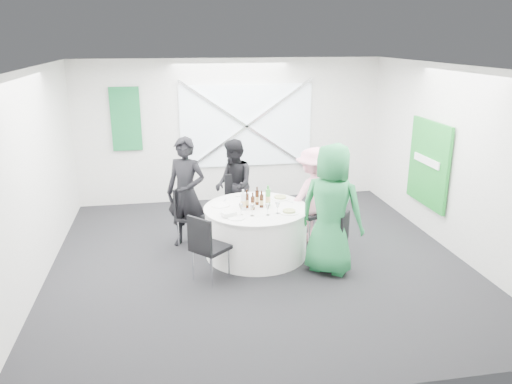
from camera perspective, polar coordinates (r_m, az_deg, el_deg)
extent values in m
plane|color=black|center=(7.52, 0.27, -7.74)|extent=(6.00, 6.00, 0.00)
plane|color=silver|center=(6.82, 0.30, 14.08)|extent=(6.00, 6.00, 0.00)
plane|color=silver|center=(9.94, -2.86, 6.98)|extent=(6.00, 0.00, 6.00)
plane|color=silver|center=(4.29, 7.61, -7.53)|extent=(6.00, 0.00, 6.00)
plane|color=silver|center=(7.15, -24.08, 1.32)|extent=(0.00, 6.00, 6.00)
plane|color=silver|center=(8.12, 21.63, 3.39)|extent=(0.00, 6.00, 6.00)
cube|color=silver|center=(9.92, -1.11, 7.57)|extent=(2.60, 0.03, 1.60)
cube|color=silver|center=(9.88, -1.07, 7.53)|extent=(2.63, 0.05, 1.84)
cube|color=silver|center=(9.88, -1.07, 7.53)|extent=(2.63, 0.05, 1.84)
cube|color=#125C2E|center=(9.79, -14.66, 8.07)|extent=(0.55, 0.04, 1.20)
cube|color=#178328|center=(8.64, 19.11, 3.08)|extent=(0.05, 1.20, 1.40)
cylinder|color=silver|center=(7.55, 0.00, -4.56)|extent=(1.52, 1.52, 0.74)
cylinder|color=silver|center=(7.42, 0.00, -1.84)|extent=(1.56, 1.56, 0.02)
cube|color=black|center=(8.43, -1.89, -1.50)|extent=(0.48, 0.48, 0.05)
cube|color=black|center=(8.54, -2.25, 0.57)|extent=(0.42, 0.08, 0.47)
cylinder|color=silver|center=(8.71, -1.04, -2.54)|extent=(0.02, 0.02, 0.44)
cylinder|color=silver|center=(8.64, -3.29, -2.76)|extent=(0.02, 0.02, 0.44)
cylinder|color=silver|center=(8.40, -0.42, -3.33)|extent=(0.02, 0.02, 0.44)
cylinder|color=silver|center=(8.32, -2.75, -3.57)|extent=(0.02, 0.02, 0.44)
cube|color=black|center=(7.96, -7.24, -2.89)|extent=(0.58, 0.58, 0.05)
cube|color=black|center=(7.97, -8.58, -0.99)|extent=(0.25, 0.36, 0.45)
cylinder|color=silver|center=(8.26, -7.65, -3.89)|extent=(0.02, 0.02, 0.43)
cylinder|color=silver|center=(7.99, -8.85, -4.71)|extent=(0.02, 0.02, 0.43)
cylinder|color=silver|center=(8.11, -5.52, -4.24)|extent=(0.02, 0.02, 0.43)
cylinder|color=silver|center=(7.83, -6.67, -5.09)|extent=(0.02, 0.02, 0.43)
cube|color=black|center=(8.09, 6.39, -2.44)|extent=(0.56, 0.56, 0.05)
cube|color=black|center=(8.13, 7.61, -0.45)|extent=(0.19, 0.40, 0.47)
cylinder|color=silver|center=(8.15, 8.08, -4.18)|extent=(0.02, 0.02, 0.45)
cylinder|color=silver|center=(8.40, 6.56, -3.43)|extent=(0.02, 0.02, 0.45)
cylinder|color=silver|center=(7.94, 6.11, -4.68)|extent=(0.02, 0.02, 0.45)
cylinder|color=silver|center=(8.20, 4.61, -3.91)|extent=(0.02, 0.02, 0.45)
cube|color=black|center=(7.18, 8.58, -5.60)|extent=(0.54, 0.54, 0.05)
cube|color=black|center=(7.05, 10.11, -4.08)|extent=(0.24, 0.33, 0.42)
cylinder|color=silver|center=(7.09, 9.38, -7.86)|extent=(0.02, 0.02, 0.40)
cylinder|color=silver|center=(7.37, 10.02, -6.89)|extent=(0.02, 0.02, 0.40)
cylinder|color=silver|center=(7.16, 6.94, -7.47)|extent=(0.02, 0.02, 0.40)
cylinder|color=silver|center=(7.44, 7.67, -6.52)|extent=(0.02, 0.02, 0.40)
cube|color=black|center=(6.80, -5.21, -6.38)|extent=(0.61, 0.61, 0.05)
cube|color=black|center=(6.57, -6.48, -4.89)|extent=(0.31, 0.33, 0.46)
cylinder|color=silver|center=(6.90, -7.22, -8.29)|extent=(0.02, 0.02, 0.44)
cylinder|color=silver|center=(6.68, -5.05, -9.11)|extent=(0.02, 0.02, 0.44)
cylinder|color=silver|center=(7.13, -5.25, -7.35)|extent=(0.02, 0.02, 0.44)
cylinder|color=silver|center=(6.92, -3.10, -8.11)|extent=(0.02, 0.02, 0.44)
imported|color=black|center=(7.79, -7.99, -0.12)|extent=(0.76, 0.67, 1.75)
imported|color=black|center=(8.50, -2.54, 0.84)|extent=(0.52, 0.81, 1.55)
imported|color=pink|center=(7.97, 6.52, -0.39)|extent=(1.10, 0.79, 1.55)
imported|color=#227D42|center=(6.92, 8.60, -1.98)|extent=(1.07, 1.02, 1.85)
cylinder|color=white|center=(7.97, -0.18, -0.34)|extent=(0.26, 0.26, 0.01)
cylinder|color=white|center=(7.52, -4.08, -1.47)|extent=(0.29, 0.29, 0.01)
cylinder|color=white|center=(7.82, 2.78, -0.71)|extent=(0.29, 0.29, 0.01)
cylinder|color=#A0B561|center=(7.81, 2.78, -0.57)|extent=(0.19, 0.19, 0.02)
cylinder|color=white|center=(7.21, 3.80, -2.33)|extent=(0.28, 0.28, 0.01)
cylinder|color=#A0B561|center=(7.20, 3.80, -2.18)|extent=(0.18, 0.18, 0.02)
cylinder|color=white|center=(6.98, -2.28, -2.96)|extent=(0.25, 0.25, 0.01)
cube|color=silver|center=(7.04, -3.14, -2.50)|extent=(0.23, 0.20, 0.05)
cylinder|color=#351709|center=(7.36, -1.05, -1.01)|extent=(0.06, 0.06, 0.22)
cylinder|color=#351709|center=(7.32, -1.06, 0.03)|extent=(0.02, 0.02, 0.06)
cylinder|color=tan|center=(7.37, -1.05, -1.17)|extent=(0.06, 0.06, 0.08)
cylinder|color=#351709|center=(7.50, 0.12, -0.65)|extent=(0.06, 0.06, 0.22)
cylinder|color=#351709|center=(7.46, 0.12, 0.36)|extent=(0.02, 0.02, 0.06)
cylinder|color=tan|center=(7.51, 0.12, -0.81)|extent=(0.06, 0.06, 0.08)
cylinder|color=#351709|center=(7.39, 0.64, -1.04)|extent=(0.06, 0.06, 0.20)
cylinder|color=#351709|center=(7.35, 0.64, -0.09)|extent=(0.02, 0.02, 0.06)
cylinder|color=tan|center=(7.39, 0.63, -1.18)|extent=(0.06, 0.06, 0.07)
cylinder|color=#351709|center=(7.30, -0.37, -1.27)|extent=(0.06, 0.06, 0.20)
cylinder|color=#351709|center=(7.25, -0.38, -0.30)|extent=(0.02, 0.02, 0.06)
cylinder|color=tan|center=(7.30, -0.37, -1.42)|extent=(0.06, 0.06, 0.07)
cylinder|color=green|center=(7.46, 1.38, -0.62)|extent=(0.08, 0.08, 0.26)
cylinder|color=green|center=(7.41, 1.39, 0.54)|extent=(0.03, 0.03, 0.06)
cylinder|color=tan|center=(7.47, 1.38, -0.80)|extent=(0.08, 0.08, 0.09)
cylinder|color=silver|center=(7.27, -1.47, -1.13)|extent=(0.08, 0.08, 0.25)
cylinder|color=silver|center=(7.22, -1.47, 0.04)|extent=(0.03, 0.03, 0.06)
cylinder|color=tan|center=(7.28, -1.46, -1.32)|extent=(0.08, 0.08, 0.09)
cylinder|color=white|center=(7.18, 2.47, -2.43)|extent=(0.06, 0.06, 0.00)
cylinder|color=white|center=(7.16, 2.47, -2.04)|extent=(0.01, 0.01, 0.10)
cone|color=white|center=(7.14, 2.48, -1.46)|extent=(0.07, 0.07, 0.08)
cylinder|color=white|center=(7.10, 1.34, -2.63)|extent=(0.06, 0.06, 0.00)
cylinder|color=white|center=(7.09, 1.35, -2.24)|extent=(0.01, 0.01, 0.10)
cone|color=white|center=(7.06, 1.35, -1.66)|extent=(0.07, 0.07, 0.08)
cylinder|color=white|center=(7.11, -1.71, -2.64)|extent=(0.06, 0.06, 0.00)
cylinder|color=white|center=(7.09, -1.72, -2.24)|extent=(0.01, 0.01, 0.10)
cone|color=white|center=(7.06, -1.72, -1.66)|extent=(0.07, 0.07, 0.08)
cylinder|color=white|center=(7.07, -0.44, -2.73)|extent=(0.06, 0.06, 0.00)
cylinder|color=white|center=(7.05, -0.44, -2.33)|extent=(0.01, 0.01, 0.10)
cone|color=white|center=(7.03, -0.45, -1.75)|extent=(0.07, 0.07, 0.08)
cube|color=silver|center=(7.67, 3.87, -1.12)|extent=(0.09, 0.13, 0.01)
cube|color=silver|center=(7.88, 2.21, -0.58)|extent=(0.09, 0.14, 0.01)
cube|color=silver|center=(7.72, -3.61, -0.99)|extent=(0.08, 0.14, 0.01)
cube|color=silver|center=(7.47, -4.41, -1.65)|extent=(0.09, 0.14, 0.01)
cube|color=silver|center=(7.13, -3.87, -2.58)|extent=(0.11, 0.12, 0.01)
cube|color=silver|center=(6.93, -2.09, -3.15)|extent=(0.10, 0.13, 0.01)
cube|color=silver|center=(7.95, 0.88, -0.41)|extent=(0.15, 0.03, 0.01)
cube|color=silver|center=(7.91, -1.82, -0.51)|extent=(0.15, 0.02, 0.01)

